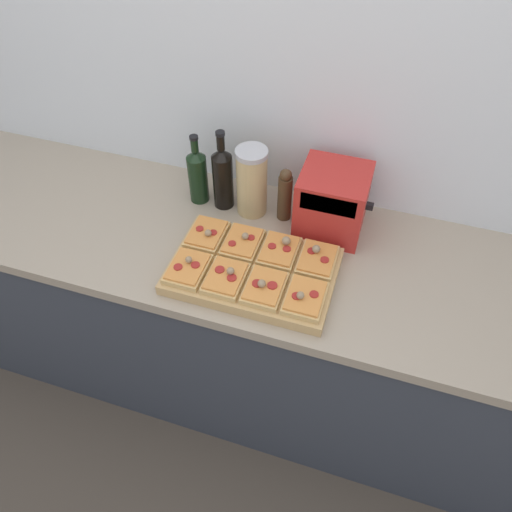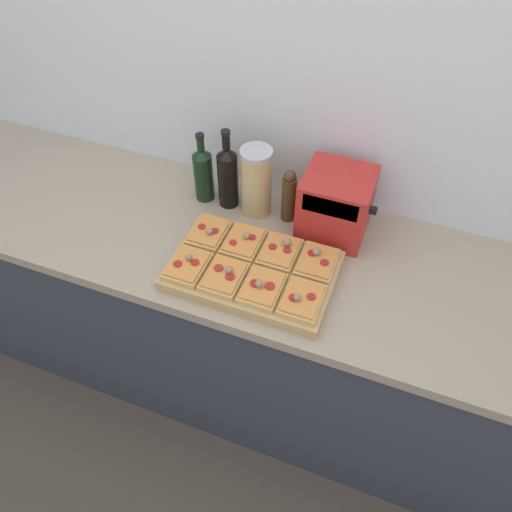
{
  "view_description": "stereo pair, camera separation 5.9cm",
  "coord_description": "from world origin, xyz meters",
  "px_view_note": "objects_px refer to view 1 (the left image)",
  "views": [
    {
      "loc": [
        0.41,
        -0.79,
        2.1
      ],
      "look_at": [
        0.08,
        0.23,
        0.95
      ],
      "focal_mm": 35.0,
      "sensor_mm": 36.0,
      "label": 1
    },
    {
      "loc": [
        0.46,
        -0.77,
        2.1
      ],
      "look_at": [
        0.08,
        0.23,
        0.95
      ],
      "focal_mm": 35.0,
      "sensor_mm": 36.0,
      "label": 2
    }
  ],
  "objects_px": {
    "cutting_board": "(253,271)",
    "toaster_oven": "(332,201)",
    "olive_oil_bottle": "(198,175)",
    "grain_jar_tall": "(252,182)",
    "pepper_mill": "(285,195)",
    "wine_bottle": "(223,176)"
  },
  "relations": [
    {
      "from": "cutting_board",
      "to": "toaster_oven",
      "type": "bearing_deg",
      "value": 58.02
    },
    {
      "from": "olive_oil_bottle",
      "to": "grain_jar_tall",
      "type": "xyz_separation_m",
      "value": [
        0.2,
        0.0,
        0.02
      ]
    },
    {
      "from": "olive_oil_bottle",
      "to": "pepper_mill",
      "type": "distance_m",
      "value": 0.32
    },
    {
      "from": "grain_jar_tall",
      "to": "pepper_mill",
      "type": "distance_m",
      "value": 0.12
    },
    {
      "from": "cutting_board",
      "to": "pepper_mill",
      "type": "distance_m",
      "value": 0.31
    },
    {
      "from": "cutting_board",
      "to": "wine_bottle",
      "type": "xyz_separation_m",
      "value": [
        -0.21,
        0.29,
        0.11
      ]
    },
    {
      "from": "wine_bottle",
      "to": "toaster_oven",
      "type": "bearing_deg",
      "value": -0.13
    },
    {
      "from": "grain_jar_tall",
      "to": "cutting_board",
      "type": "bearing_deg",
      "value": -71.21
    },
    {
      "from": "pepper_mill",
      "to": "toaster_oven",
      "type": "bearing_deg",
      "value": -0.3
    },
    {
      "from": "wine_bottle",
      "to": "pepper_mill",
      "type": "relative_size",
      "value": 1.48
    },
    {
      "from": "pepper_mill",
      "to": "wine_bottle",
      "type": "bearing_deg",
      "value": -180.0
    },
    {
      "from": "cutting_board",
      "to": "wine_bottle",
      "type": "height_order",
      "value": "wine_bottle"
    },
    {
      "from": "olive_oil_bottle",
      "to": "wine_bottle",
      "type": "xyz_separation_m",
      "value": [
        0.1,
        0.0,
        0.01
      ]
    },
    {
      "from": "wine_bottle",
      "to": "grain_jar_tall",
      "type": "bearing_deg",
      "value": 0.0
    },
    {
      "from": "toaster_oven",
      "to": "cutting_board",
      "type": "bearing_deg",
      "value": -121.98
    },
    {
      "from": "olive_oil_bottle",
      "to": "grain_jar_tall",
      "type": "distance_m",
      "value": 0.2
    },
    {
      "from": "grain_jar_tall",
      "to": "toaster_oven",
      "type": "distance_m",
      "value": 0.28
    },
    {
      "from": "grain_jar_tall",
      "to": "pepper_mill",
      "type": "bearing_deg",
      "value": 0.0
    },
    {
      "from": "wine_bottle",
      "to": "grain_jar_tall",
      "type": "distance_m",
      "value": 0.11
    },
    {
      "from": "pepper_mill",
      "to": "cutting_board",
      "type": "bearing_deg",
      "value": -93.69
    },
    {
      "from": "olive_oil_bottle",
      "to": "cutting_board",
      "type": "bearing_deg",
      "value": -44.23
    },
    {
      "from": "cutting_board",
      "to": "grain_jar_tall",
      "type": "relative_size",
      "value": 2.01
    }
  ]
}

